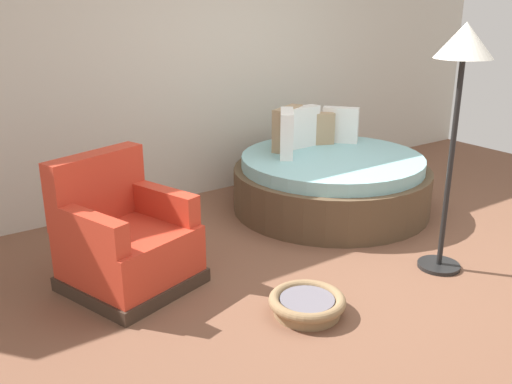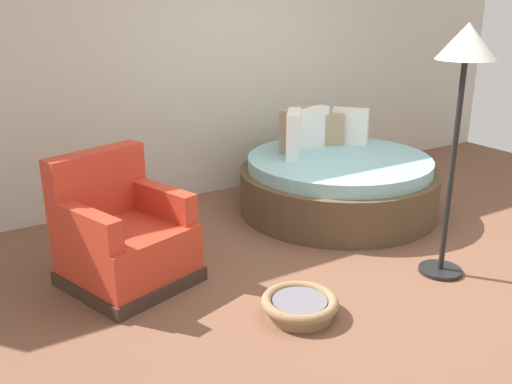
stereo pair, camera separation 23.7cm
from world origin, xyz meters
name	(u,v)px [view 2 (the right image)]	position (x,y,z in m)	size (l,w,h in m)	color
ground_plane	(365,271)	(0.00, 0.00, -0.01)	(8.00, 8.00, 0.02)	brown
back_wall	(218,55)	(0.00, 2.31, 1.42)	(8.00, 0.12, 2.84)	beige
round_daybed	(337,182)	(0.64, 1.13, 0.28)	(1.90, 1.90, 0.97)	brown
red_armchair	(123,239)	(-1.61, 0.81, 0.33)	(1.00, 1.00, 0.94)	#38281E
pet_basket	(300,305)	(-0.81, -0.26, 0.07)	(0.51, 0.51, 0.13)	#8E704C
floor_lamp	(464,67)	(0.45, -0.33, 1.53)	(0.40, 0.40, 1.82)	black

